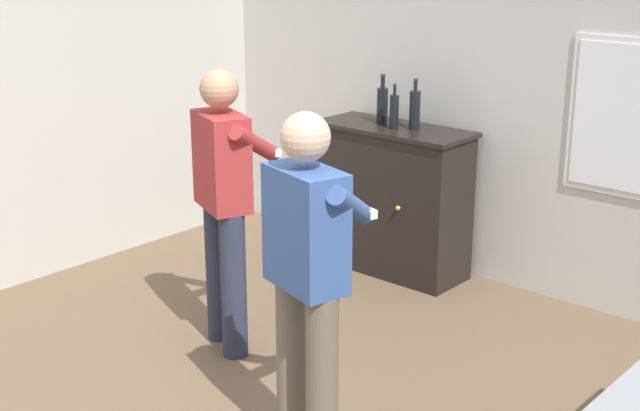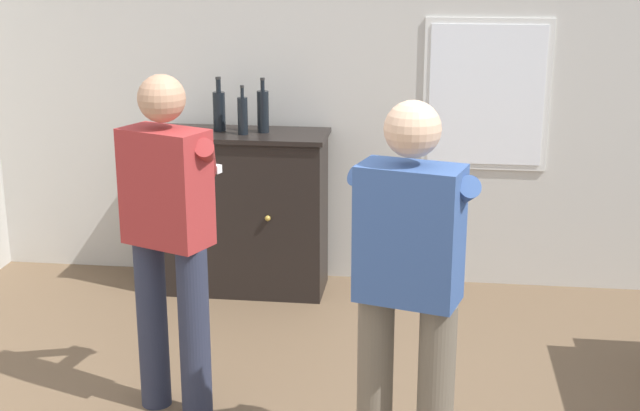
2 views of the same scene
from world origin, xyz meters
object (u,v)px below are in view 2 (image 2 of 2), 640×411
(bottle_wine_green, at_px, (263,111))
(person_standing_left, at_px, (170,231))
(bottle_spirits_clear, at_px, (243,115))
(person_standing_right, at_px, (409,285))
(bottle_liquor_amber, at_px, (219,110))
(sideboard_cabinet, at_px, (242,212))

(bottle_wine_green, bearing_deg, person_standing_left, -94.59)
(bottle_wine_green, relative_size, bottle_spirits_clear, 1.12)
(person_standing_left, relative_size, person_standing_right, 1.00)
(bottle_wine_green, bearing_deg, bottle_liquor_amber, 177.50)
(bottle_wine_green, height_order, bottle_liquor_amber, bottle_wine_green)
(bottle_liquor_amber, bearing_deg, bottle_wine_green, -2.50)
(bottle_liquor_amber, height_order, person_standing_right, person_standing_right)
(bottle_liquor_amber, relative_size, person_standing_left, 0.21)
(person_standing_right, bearing_deg, bottle_spirits_clear, 117.59)
(sideboard_cabinet, height_order, bottle_spirits_clear, bottle_spirits_clear)
(person_standing_right, bearing_deg, bottle_wine_green, 114.30)
(bottle_wine_green, bearing_deg, bottle_spirits_clear, -144.74)
(bottle_spirits_clear, bearing_deg, bottle_wine_green, 35.26)
(bottle_spirits_clear, relative_size, person_standing_right, 0.19)
(bottle_liquor_amber, bearing_deg, person_standing_left, -84.71)
(bottle_liquor_amber, distance_m, bottle_spirits_clear, 0.20)
(bottle_liquor_amber, bearing_deg, bottle_spirits_clear, -28.39)
(bottle_wine_green, height_order, bottle_spirits_clear, bottle_wine_green)
(sideboard_cabinet, bearing_deg, bottle_liquor_amber, 165.11)
(sideboard_cabinet, xyz_separation_m, bottle_wine_green, (0.15, 0.02, 0.68))
(bottle_wine_green, xyz_separation_m, person_standing_right, (1.01, -2.23, -0.28))
(bottle_wine_green, bearing_deg, person_standing_right, -65.70)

